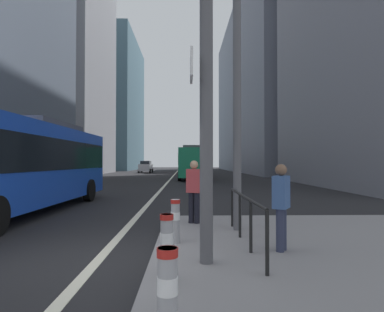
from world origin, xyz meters
TOP-DOWN VIEW (x-y plane):
  - ground_plane at (0.00, 20.00)m, footprint 160.00×160.00m
  - lane_centre_line at (0.00, 30.00)m, footprint 0.20×80.00m
  - office_tower_left_mid at (-16.00, 42.10)m, footprint 10.69×17.51m
  - office_tower_left_far at (-16.00, 68.70)m, footprint 12.69×24.87m
  - office_tower_right_far at (17.00, 65.98)m, footprint 13.48×25.79m
  - city_bus_blue_oncoming at (-4.11, 5.45)m, footprint 2.91×11.14m
  - city_bus_red_receding at (2.27, 28.28)m, footprint 2.83×11.08m
  - city_bus_red_distant at (2.17, 50.18)m, footprint 2.78×10.92m
  - car_oncoming_mid at (-4.97, 47.25)m, footprint 2.12×4.39m
  - car_receding_near at (3.71, 39.57)m, footprint 2.12×4.05m
  - car_receding_far at (3.07, 37.37)m, footprint 2.20×4.33m
  - traffic_signal_gantry at (-0.40, -0.68)m, footprint 6.95×0.65m
  - street_lamp_post at (2.87, 1.89)m, footprint 5.50×0.32m
  - bollard_left at (1.44, -3.08)m, footprint 0.20×0.20m
  - bollard_right at (1.33, -1.35)m, footprint 0.20×0.20m
  - bollard_back at (1.39, 0.65)m, footprint 0.20×0.20m
  - pedestrian_railing at (2.80, 0.51)m, footprint 0.06×3.65m
  - pedestrian_waiting at (3.40, 0.02)m, footprint 0.41×0.45m
  - pedestrian_far at (1.83, 2.76)m, footprint 0.44×0.35m

SIDE VIEW (x-z plane):
  - ground_plane at x=0.00m, z-range 0.00..0.00m
  - lane_centre_line at x=0.00m, z-range 0.00..0.01m
  - bollard_left at x=1.44m, z-range 0.20..1.08m
  - bollard_back at x=1.39m, z-range 0.20..1.08m
  - bollard_right at x=1.33m, z-range 0.20..1.11m
  - pedestrian_railing at x=2.80m, z-range 0.37..1.35m
  - car_receding_near at x=3.71m, z-range 0.02..1.96m
  - car_receding_far at x=3.07m, z-range 0.02..1.96m
  - car_oncoming_mid at x=-4.97m, z-range 0.02..1.96m
  - pedestrian_waiting at x=3.40m, z-range 0.23..1.85m
  - pedestrian_far at x=1.83m, z-range 0.24..1.94m
  - city_bus_red_distant at x=2.17m, z-range 0.14..3.54m
  - city_bus_red_receding at x=2.27m, z-range 0.14..3.54m
  - city_bus_blue_oncoming at x=-4.11m, z-range 0.14..3.54m
  - traffic_signal_gantry at x=-0.40m, z-range 1.15..7.15m
  - street_lamp_post at x=2.87m, z-range 1.28..9.28m
  - office_tower_left_far at x=-16.00m, z-range 0.00..29.47m
  - office_tower_right_far at x=17.00m, z-range 0.00..30.24m
  - office_tower_left_mid at x=-16.00m, z-range 0.00..37.69m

